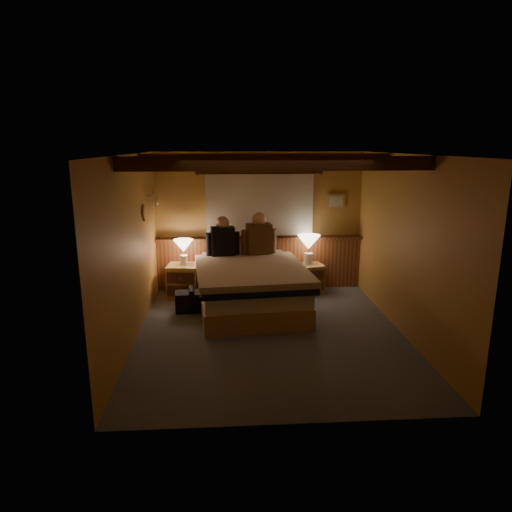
{
  "coord_description": "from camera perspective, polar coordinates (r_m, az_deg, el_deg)",
  "views": [
    {
      "loc": [
        -0.59,
        -5.8,
        2.52
      ],
      "look_at": [
        -0.17,
        0.4,
        0.99
      ],
      "focal_mm": 32.0,
      "sensor_mm": 36.0,
      "label": 1
    }
  ],
  "objects": [
    {
      "name": "wall_left",
      "position": [
        6.07,
        -15.25,
        0.74
      ],
      "size": [
        0.0,
        4.2,
        4.2
      ],
      "primitive_type": "plane",
      "rotation": [
        1.57,
        0.0,
        1.57
      ],
      "color": "#B0863F",
      "rests_on": "floor"
    },
    {
      "name": "floor",
      "position": [
        6.35,
        1.82,
        -9.59
      ],
      "size": [
        4.2,
        4.2,
        0.0
      ],
      "primitive_type": "plane",
      "color": "#50535F",
      "rests_on": "ground"
    },
    {
      "name": "person_left",
      "position": [
        7.61,
        -4.18,
        2.11
      ],
      "size": [
        0.56,
        0.27,
        0.69
      ],
      "rotation": [
        0.0,
        0.0,
        0.13
      ],
      "color": "black",
      "rests_on": "bed"
    },
    {
      "name": "bed",
      "position": [
        7.08,
        -0.72,
        -3.86
      ],
      "size": [
        1.79,
        2.23,
        0.71
      ],
      "rotation": [
        0.0,
        0.0,
        0.09
      ],
      "color": "#AE8D4A",
      "rests_on": "floor"
    },
    {
      "name": "lamp_left",
      "position": [
        7.67,
        -9.06,
        1.1
      ],
      "size": [
        0.33,
        0.33,
        0.43
      ],
      "color": "white",
      "rests_on": "nightstand_left"
    },
    {
      "name": "wall_right",
      "position": [
        6.41,
        18.14,
        1.21
      ],
      "size": [
        0.0,
        4.2,
        4.2
      ],
      "primitive_type": "plane",
      "rotation": [
        1.57,
        0.0,
        -1.57
      ],
      "color": "#B0863F",
      "rests_on": "floor"
    },
    {
      "name": "nightstand_right",
      "position": [
        8.04,
        6.67,
        -2.73
      ],
      "size": [
        0.52,
        0.48,
        0.49
      ],
      "rotation": [
        0.0,
        0.0,
        0.21
      ],
      "color": "#AE8D4A",
      "rests_on": "floor"
    },
    {
      "name": "wainscot",
      "position": [
        8.12,
        0.44,
        -0.72
      ],
      "size": [
        3.6,
        0.23,
        0.94
      ],
      "color": "brown",
      "rests_on": "wall_back"
    },
    {
      "name": "ceiling_beams",
      "position": [
        5.98,
        1.85,
        11.77
      ],
      "size": [
        3.6,
        1.65,
        0.16
      ],
      "color": "#4F2913",
      "rests_on": "ceiling"
    },
    {
      "name": "duffel_bag",
      "position": [
        7.17,
        -8.03,
        -5.57
      ],
      "size": [
        0.53,
        0.34,
        0.36
      ],
      "rotation": [
        0.0,
        0.0,
        0.09
      ],
      "color": "black",
      "rests_on": "floor"
    },
    {
      "name": "curtain_window",
      "position": [
        7.91,
        0.45,
        6.55
      ],
      "size": [
        2.18,
        0.09,
        1.11
      ],
      "color": "#4F2913",
      "rests_on": "wall_back"
    },
    {
      "name": "nightstand_left",
      "position": [
        7.81,
        -9.08,
        -3.06
      ],
      "size": [
        0.55,
        0.51,
        0.55
      ],
      "rotation": [
        0.0,
        0.0,
        -0.11
      ],
      "color": "#AE8D4A",
      "rests_on": "floor"
    },
    {
      "name": "framed_print",
      "position": [
        8.17,
        9.98,
        6.78
      ],
      "size": [
        0.3,
        0.04,
        0.25
      ],
      "color": "tan",
      "rests_on": "wall_back"
    },
    {
      "name": "wall_back",
      "position": [
        8.03,
        0.41,
        4.34
      ],
      "size": [
        3.6,
        0.0,
        3.6
      ],
      "primitive_type": "plane",
      "rotation": [
        1.57,
        0.0,
        0.0
      ],
      "color": "#B0863F",
      "rests_on": "floor"
    },
    {
      "name": "wall_front",
      "position": [
        3.97,
        4.94,
        -5.69
      ],
      "size": [
        3.6,
        0.0,
        3.6
      ],
      "primitive_type": "plane",
      "rotation": [
        -1.57,
        0.0,
        0.0
      ],
      "color": "#B0863F",
      "rests_on": "floor"
    },
    {
      "name": "ceiling",
      "position": [
        5.83,
        2.01,
        12.6
      ],
      "size": [
        4.2,
        4.2,
        0.0
      ],
      "primitive_type": "plane",
      "rotation": [
        3.14,
        0.0,
        0.0
      ],
      "color": "#B98F45",
      "rests_on": "wall_back"
    },
    {
      "name": "person_right",
      "position": [
        7.68,
        0.38,
        2.42
      ],
      "size": [
        0.6,
        0.31,
        0.74
      ],
      "rotation": [
        0.0,
        0.0,
        0.17
      ],
      "color": "#503420",
      "rests_on": "bed"
    },
    {
      "name": "lamp_right",
      "position": [
        7.92,
        6.59,
        1.53
      ],
      "size": [
        0.39,
        0.39,
        0.51
      ],
      "color": "white",
      "rests_on": "nightstand_right"
    },
    {
      "name": "coat_rail",
      "position": [
        7.51,
        -12.57,
        6.95
      ],
      "size": [
        0.05,
        0.55,
        0.24
      ],
      "color": "silver",
      "rests_on": "wall_left"
    }
  ]
}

